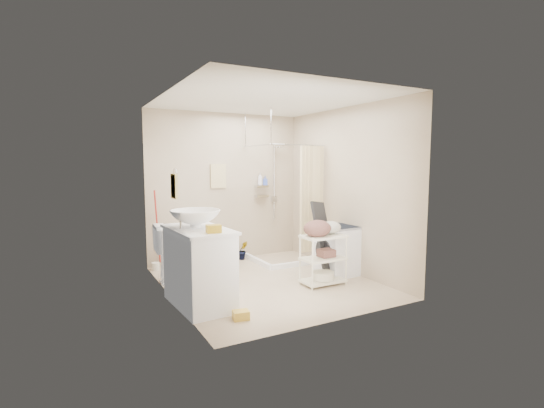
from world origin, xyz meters
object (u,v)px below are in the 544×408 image
(laundry_rack, at_px, (323,255))
(washing_machine, at_px, (337,250))
(vanity, at_px, (199,267))
(toilet, at_px, (184,252))

(laundry_rack, bearing_deg, washing_machine, 32.80)
(vanity, relative_size, toilet, 1.28)
(toilet, height_order, laundry_rack, laundry_rack)
(washing_machine, relative_size, laundry_rack, 0.89)
(laundry_rack, bearing_deg, toilet, 147.03)
(laundry_rack, bearing_deg, vanity, 179.31)
(toilet, xyz_separation_m, washing_machine, (2.18, -0.80, -0.04))
(vanity, xyz_separation_m, laundry_rack, (1.82, -0.03, -0.05))
(vanity, distance_m, laundry_rack, 1.82)
(vanity, bearing_deg, toilet, 80.01)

